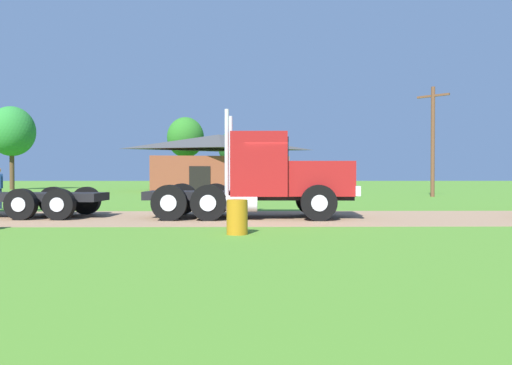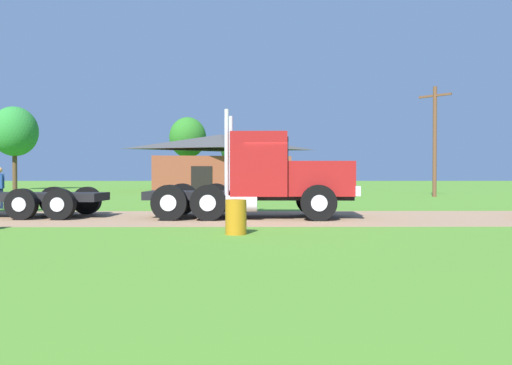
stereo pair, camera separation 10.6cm
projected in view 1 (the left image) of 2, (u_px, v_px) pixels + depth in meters
name	position (u px, v px, depth m)	size (l,w,h in m)	color
ground_plane	(282.00, 218.00, 16.76)	(200.00, 200.00, 0.00)	#4D8227
dirt_track	(282.00, 217.00, 16.76)	(120.00, 5.96, 0.01)	#987454
truck_foreground_white	(270.00, 178.00, 16.73)	(7.15, 2.90, 3.58)	black
steel_barrel	(237.00, 217.00, 12.05)	(0.52, 0.52, 0.86)	#B27214
shed_building	(219.00, 163.00, 44.84)	(13.25, 7.21, 5.15)	brown
utility_pole_near	(433.00, 138.00, 32.54)	(1.66, 1.65, 7.30)	brown
tree_left	(12.00, 132.00, 48.34)	(4.45, 4.45, 8.21)	#513823
tree_mid	(186.00, 138.00, 54.06)	(4.04, 4.04, 7.81)	#513823
tree_right	(234.00, 148.00, 52.49)	(3.31, 3.31, 6.17)	#513823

